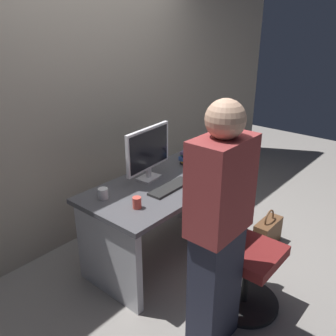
{
  "coord_description": "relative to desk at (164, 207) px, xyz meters",
  "views": [
    {
      "loc": [
        -2.06,
        -1.81,
        2.01
      ],
      "look_at": [
        0.0,
        -0.05,
        0.88
      ],
      "focal_mm": 38.32,
      "sensor_mm": 36.0,
      "label": 1
    }
  ],
  "objects": [
    {
      "name": "mouse",
      "position": [
        0.23,
        -0.12,
        0.25
      ],
      "size": [
        0.06,
        0.1,
        0.03
      ],
      "primitive_type": "ellipsoid",
      "color": "white",
      "rests_on": "desk"
    },
    {
      "name": "wall_back",
      "position": [
        0.0,
        0.89,
        1.0
      ],
      "size": [
        6.4,
        0.1,
        3.0
      ],
      "primitive_type": "cube",
      "color": "#9E9384",
      "rests_on": "ground"
    },
    {
      "name": "office_chair",
      "position": [
        -0.06,
        -0.81,
        -0.08
      ],
      "size": [
        0.52,
        0.52,
        0.94
      ],
      "color": "black",
      "rests_on": "ground"
    },
    {
      "name": "cup_by_monitor",
      "position": [
        -0.51,
        0.17,
        0.27
      ],
      "size": [
        0.08,
        0.08,
        0.08
      ],
      "primitive_type": "cylinder",
      "color": "silver",
      "rests_on": "desk"
    },
    {
      "name": "cup_near_keyboard",
      "position": [
        -0.45,
        -0.14,
        0.27
      ],
      "size": [
        0.07,
        0.07,
        0.09
      ],
      "primitive_type": "cylinder",
      "color": "#D84C3F",
      "rests_on": "desk"
    },
    {
      "name": "handbag",
      "position": [
        0.76,
        -0.65,
        -0.37
      ],
      "size": [
        0.34,
        0.14,
        0.38
      ],
      "color": "brown",
      "rests_on": "ground"
    },
    {
      "name": "book_stack",
      "position": [
        0.51,
        0.09,
        0.3
      ],
      "size": [
        0.24,
        0.2,
        0.13
      ],
      "color": "black",
      "rests_on": "desk"
    },
    {
      "name": "cell_phone",
      "position": [
        0.47,
        -0.22,
        0.23
      ],
      "size": [
        0.08,
        0.15,
        0.01
      ],
      "primitive_type": "cube",
      "rotation": [
        0.0,
        0.0,
        -0.1
      ],
      "color": "black",
      "rests_on": "desk"
    },
    {
      "name": "desk",
      "position": [
        0.0,
        0.0,
        0.0
      ],
      "size": [
        1.41,
        0.75,
        0.73
      ],
      "color": "#4C4C51",
      "rests_on": "ground"
    },
    {
      "name": "person_at_desk",
      "position": [
        -0.48,
        -0.85,
        0.34
      ],
      "size": [
        0.4,
        0.24,
        1.64
      ],
      "color": "#262838",
      "rests_on": "ground"
    },
    {
      "name": "ground_plane",
      "position": [
        0.0,
        0.0,
        -0.5
      ],
      "size": [
        9.0,
        9.0,
        0.0
      ],
      "primitive_type": "plane",
      "color": "gray"
    },
    {
      "name": "keyboard",
      "position": [
        -0.04,
        -0.11,
        0.24
      ],
      "size": [
        0.43,
        0.14,
        0.02
      ],
      "primitive_type": "cube",
      "rotation": [
        0.0,
        0.0,
        0.02
      ],
      "color": "#262626",
      "rests_on": "desk"
    },
    {
      "name": "monitor",
      "position": [
        -0.01,
        0.15,
        0.48
      ],
      "size": [
        0.54,
        0.16,
        0.46
      ],
      "color": "silver",
      "rests_on": "desk"
    }
  ]
}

